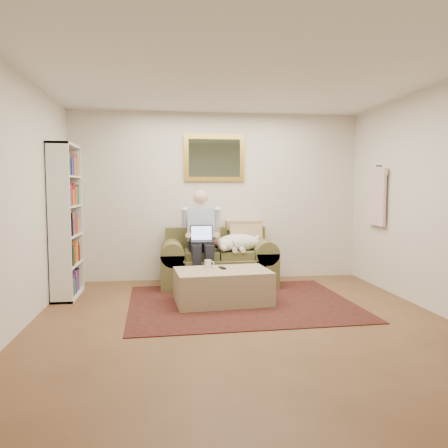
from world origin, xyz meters
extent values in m
cube|color=brown|center=(0.00, 0.00, 0.00)|extent=(4.50, 5.00, 0.01)
cube|color=white|center=(0.00, 0.00, 2.60)|extent=(4.50, 5.00, 0.01)
cube|color=silver|center=(0.00, 2.50, 1.30)|extent=(4.50, 0.01, 2.60)
cube|color=silver|center=(-2.25, 0.00, 1.30)|extent=(0.01, 5.00, 2.60)
cube|color=black|center=(0.12, 0.97, 0.01)|extent=(2.83, 2.30, 0.01)
cube|color=brown|center=(-0.05, 2.01, 0.21)|extent=(1.27, 0.81, 0.41)
cube|color=brown|center=(-0.05, 2.36, 0.62)|extent=(1.53, 0.18, 0.42)
cube|color=brown|center=(-0.72, 2.01, 0.25)|extent=(0.33, 0.81, 0.84)
cube|color=brown|center=(0.62, 2.01, 0.25)|extent=(0.33, 0.81, 0.84)
cube|color=brown|center=(-0.30, 1.96, 0.47)|extent=(0.48, 0.55, 0.12)
cube|color=brown|center=(0.20, 1.96, 0.47)|extent=(0.48, 0.55, 0.12)
cube|color=black|center=(-0.30, 1.77, 0.68)|extent=(0.32, 0.23, 0.02)
cube|color=black|center=(-0.30, 1.89, 0.79)|extent=(0.32, 0.06, 0.22)
cube|color=#99BFF2|center=(-0.30, 1.88, 0.79)|extent=(0.29, 0.04, 0.19)
cube|color=tan|center=(-0.11, 1.00, 0.21)|extent=(1.21, 0.83, 0.42)
cylinder|color=white|center=(-0.27, 1.18, 0.47)|extent=(0.08, 0.08, 0.10)
cube|color=black|center=(-0.10, 1.09, 0.43)|extent=(0.08, 0.16, 0.02)
cube|color=gold|center=(-0.05, 2.48, 1.90)|extent=(0.94, 0.04, 0.72)
cube|color=gray|center=(-0.05, 2.46, 1.90)|extent=(0.80, 0.01, 0.58)
camera|label=1|loc=(-0.78, -4.31, 1.43)|focal=35.00mm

